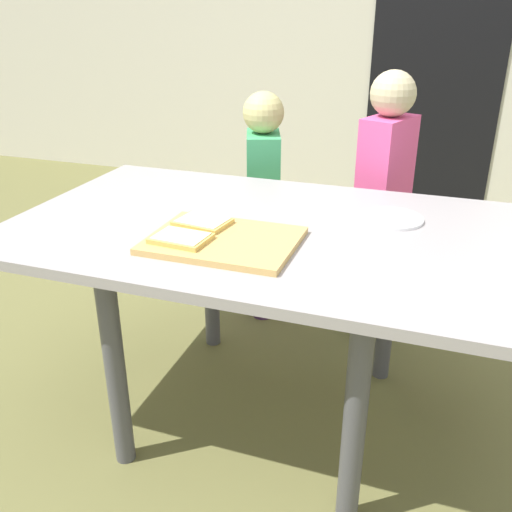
% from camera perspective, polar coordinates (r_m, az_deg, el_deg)
% --- Properties ---
extents(ground_plane, '(16.00, 16.00, 0.00)m').
position_cam_1_polar(ground_plane, '(2.09, 1.01, -15.61)').
color(ground_plane, olive).
extents(house_wall_back, '(8.00, 0.20, 2.54)m').
position_cam_1_polar(house_wall_back, '(4.37, 13.75, 22.73)').
color(house_wall_back, beige).
rests_on(house_wall_back, ground).
extents(house_door, '(0.90, 0.02, 2.00)m').
position_cam_1_polar(house_door, '(4.25, 18.05, 18.58)').
color(house_door, black).
rests_on(house_door, ground).
extents(dining_table, '(1.59, 0.96, 0.72)m').
position_cam_1_polar(dining_table, '(1.75, 1.16, 0.63)').
color(dining_table, '#9C9596').
rests_on(dining_table, ground).
extents(cutting_board, '(0.42, 0.32, 0.02)m').
position_cam_1_polar(cutting_board, '(1.59, -3.34, 1.60)').
color(cutting_board, tan).
rests_on(cutting_board, dining_table).
extents(pizza_slice_near_left, '(0.16, 0.13, 0.02)m').
position_cam_1_polar(pizza_slice_near_left, '(1.57, -7.67, 1.82)').
color(pizza_slice_near_left, gold).
rests_on(pizza_slice_near_left, cutting_board).
extents(pizza_slice_far_left, '(0.17, 0.14, 0.02)m').
position_cam_1_polar(pizza_slice_far_left, '(1.68, -5.48, 3.48)').
color(pizza_slice_far_left, gold).
rests_on(pizza_slice_far_left, cutting_board).
extents(plate_white_right, '(0.20, 0.20, 0.01)m').
position_cam_1_polar(plate_white_right, '(1.82, 13.62, 3.74)').
color(plate_white_right, white).
rests_on(plate_white_right, dining_table).
extents(child_left, '(0.21, 0.27, 1.02)m').
position_cam_1_polar(child_left, '(2.48, 0.72, 6.64)').
color(child_left, '#4A2C53').
rests_on(child_left, ground).
extents(child_right, '(0.22, 0.27, 1.12)m').
position_cam_1_polar(child_right, '(2.35, 12.90, 6.50)').
color(child_right, '#292534').
rests_on(child_right, ground).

